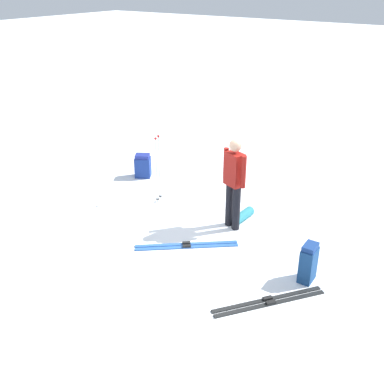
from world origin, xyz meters
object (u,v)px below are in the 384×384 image
Objects in this scene: skier_standing at (234,179)px; ski_pair_near at (269,301)px; ski_pair_far at (187,246)px; sleeping_mat_rolled at (243,216)px; backpack_large_dark at (308,263)px; backpack_bright at (143,166)px; ski_poles_planted_near at (158,166)px.

skier_standing is 1.15× the size of ski_pair_near.
ski_pair_far is 1.41m from sleeping_mat_rolled.
backpack_large_dark reaches higher than backpack_bright.
ski_pair_near is 1.06× the size of ski_poles_planted_near.
ski_pair_far is 2.01m from ski_poles_planted_near.
sleeping_mat_rolled is at bearing 97.96° from ski_poles_planted_near.
skier_standing is at bearing -6.85° from sleeping_mat_rolled.
sleeping_mat_rolled is (-1.89, -1.49, 0.08)m from ski_pair_near.
backpack_large_dark is 2.05m from sleeping_mat_rolled.
sleeping_mat_rolled is at bearing 166.23° from ski_pair_far.
ski_poles_planted_near reaches higher than backpack_bright.
skier_standing is at bearing 87.59° from ski_poles_planted_near.
backpack_large_dark is 3.67m from ski_poles_planted_near.
ski_pair_near is 5.00m from backpack_bright.
skier_standing is 1.80m from ski_poles_planted_near.
skier_standing is 0.93m from sleeping_mat_rolled.
sleeping_mat_rolled reaches higher than ski_pair_far.
ski_pair_far is at bearing 54.05° from backpack_bright.
backpack_bright is 2.94m from sleeping_mat_rolled.
skier_standing is at bearing -135.55° from ski_pair_near.
ski_poles_planted_near is 1.97m from sleeping_mat_rolled.
ski_pair_near is 2.68× the size of sleeping_mat_rolled.
sleeping_mat_rolled is (-1.09, -1.72, -0.22)m from backpack_large_dark.
backpack_large_dark is 0.45× the size of ski_poles_planted_near.
backpack_large_dark reaches higher than sleeping_mat_rolled.
ski_pair_near is 0.89m from backpack_large_dark.
skier_standing is 3.14× the size of backpack_bright.
ski_pair_near is (1.56, 1.53, -0.94)m from skier_standing.
backpack_large_dark is 1.17× the size of backpack_bright.
ski_pair_near is 1.90m from ski_pair_far.
ski_pair_near is 2.73× the size of backpack_bright.
skier_standing reaches higher than sleeping_mat_rolled.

